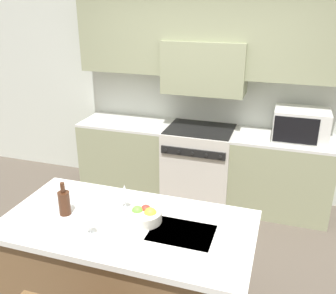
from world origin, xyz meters
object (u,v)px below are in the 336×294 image
(wine_glass_far, at_px, (125,192))
(fruit_bowl, at_px, (144,215))
(wine_bottle, at_px, (64,202))
(microwave, at_px, (301,125))
(range_stove, at_px, (199,165))
(wine_glass_near, at_px, (89,217))

(wine_glass_far, height_order, fruit_bowl, wine_glass_far)
(wine_glass_far, relative_size, fruit_bowl, 0.76)
(wine_bottle, height_order, fruit_bowl, wine_bottle)
(microwave, bearing_deg, range_stove, -179.05)
(range_stove, bearing_deg, wine_glass_far, -94.43)
(microwave, relative_size, wine_glass_far, 2.95)
(microwave, bearing_deg, wine_glass_far, -123.93)
(wine_bottle, distance_m, wine_glass_far, 0.45)
(wine_glass_far, bearing_deg, range_stove, 85.57)
(wine_glass_far, bearing_deg, wine_glass_near, -102.58)
(microwave, bearing_deg, fruit_bowl, -117.91)
(wine_bottle, bearing_deg, fruit_bowl, 9.22)
(wine_bottle, xyz_separation_m, fruit_bowl, (0.59, 0.10, -0.05))
(wine_bottle, xyz_separation_m, wine_glass_near, (0.30, -0.17, 0.04))
(wine_bottle, bearing_deg, range_stove, 75.65)
(wine_glass_near, distance_m, fruit_bowl, 0.40)
(wine_glass_far, xyz_separation_m, fruit_bowl, (0.20, -0.12, -0.09))
(wine_glass_near, bearing_deg, microwave, 59.22)
(microwave, relative_size, wine_bottle, 2.24)
(wine_bottle, bearing_deg, wine_glass_near, -29.45)
(wine_glass_near, height_order, fruit_bowl, wine_glass_near)
(range_stove, relative_size, microwave, 1.63)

